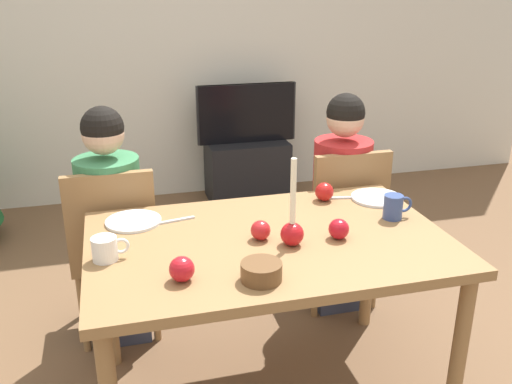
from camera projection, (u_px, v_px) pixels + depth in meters
name	position (u px, v px, depth m)	size (l,w,h in m)	color
back_wall	(177.00, 34.00, 4.34)	(6.40, 0.10, 2.60)	beige
dining_table	(269.00, 257.00, 2.21)	(1.40, 0.90, 0.75)	olive
chair_left	(114.00, 244.00, 2.68)	(0.40, 0.40, 0.90)	olive
chair_right	(342.00, 219.00, 2.96)	(0.40, 0.40, 0.90)	olive
person_left_child	(113.00, 230.00, 2.68)	(0.30, 0.30, 1.17)	#33384C
person_right_child	(340.00, 206.00, 2.96)	(0.30, 0.30, 1.17)	#33384C
tv_stand	(247.00, 170.00, 4.56)	(0.64, 0.40, 0.48)	black
tv	(247.00, 113.00, 4.39)	(0.79, 0.05, 0.46)	black
candle_centerpiece	(292.00, 228.00, 2.11)	(0.09, 0.09, 0.34)	red
plate_left	(133.00, 221.00, 2.32)	(0.23, 0.23, 0.01)	silver
plate_right	(377.00, 198.00, 2.57)	(0.24, 0.24, 0.01)	silver
mug_left	(106.00, 249.00, 2.00)	(0.13, 0.09, 0.09)	white
mug_right	(394.00, 207.00, 2.35)	(0.13, 0.08, 0.10)	#33477F
fork_left	(174.00, 221.00, 2.33)	(0.18, 0.01, 0.01)	silver
fork_right	(340.00, 198.00, 2.58)	(0.18, 0.01, 0.01)	silver
bowl_walnuts	(261.00, 271.00, 1.87)	(0.14, 0.14, 0.06)	brown
apple_near_candle	(182.00, 269.00, 1.86)	(0.09, 0.09, 0.09)	red
apple_by_left_plate	(260.00, 230.00, 2.17)	(0.08, 0.08, 0.08)	red
apple_by_right_mug	(339.00, 229.00, 2.17)	(0.08, 0.08, 0.08)	#B4131F
apple_far_edge	(324.00, 192.00, 2.54)	(0.08, 0.08, 0.08)	#B11816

